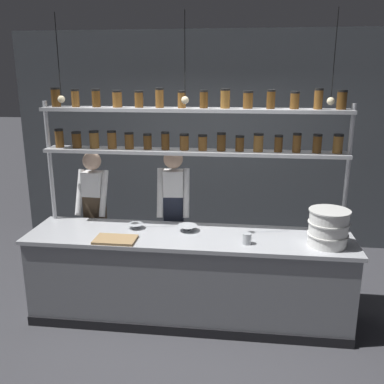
# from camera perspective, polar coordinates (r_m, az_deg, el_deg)

# --- Properties ---
(ground_plane) EXTENTS (40.00, 40.00, 0.00)m
(ground_plane) POSITION_cam_1_polar(r_m,az_deg,el_deg) (4.73, -0.41, -16.19)
(ground_plane) COLOR #3D3D42
(back_wall) EXTENTS (5.67, 0.12, 3.07)m
(back_wall) POSITION_cam_1_polar(r_m,az_deg,el_deg) (6.30, 2.19, 6.86)
(back_wall) COLOR #4C5156
(back_wall) RESTS_ON ground_plane
(prep_counter) EXTENTS (3.27, 0.76, 0.92)m
(prep_counter) POSITION_cam_1_polar(r_m,az_deg,el_deg) (4.50, -0.43, -11.22)
(prep_counter) COLOR gray
(prep_counter) RESTS_ON ground_plane
(spice_shelf_unit) EXTENTS (3.16, 0.28, 2.35)m
(spice_shelf_unit) POSITION_cam_1_polar(r_m,az_deg,el_deg) (4.39, 0.04, 7.77)
(spice_shelf_unit) COLOR #B7BABF
(spice_shelf_unit) RESTS_ON ground_plane
(chef_left) EXTENTS (0.37, 0.30, 1.64)m
(chef_left) POSITION_cam_1_polar(r_m,az_deg,el_deg) (5.10, -12.83, -2.51)
(chef_left) COLOR black
(chef_left) RESTS_ON ground_plane
(chef_center) EXTENTS (0.38, 0.31, 1.69)m
(chef_center) POSITION_cam_1_polar(r_m,az_deg,el_deg) (4.84, -2.45, -2.65)
(chef_center) COLOR black
(chef_center) RESTS_ON ground_plane
(container_stack) EXTENTS (0.38, 0.38, 0.35)m
(container_stack) POSITION_cam_1_polar(r_m,az_deg,el_deg) (4.20, 17.72, -4.55)
(container_stack) COLOR white
(container_stack) RESTS_ON prep_counter
(cutting_board) EXTENTS (0.40, 0.26, 0.02)m
(cutting_board) POSITION_cam_1_polar(r_m,az_deg,el_deg) (4.23, -10.19, -6.26)
(cutting_board) COLOR #A88456
(cutting_board) RESTS_ON prep_counter
(prep_bowl_near_left) EXTENTS (0.21, 0.21, 0.06)m
(prep_bowl_near_left) POSITION_cam_1_polar(r_m,az_deg,el_deg) (4.42, -0.63, -4.84)
(prep_bowl_near_left) COLOR #B2B7BC
(prep_bowl_near_left) RESTS_ON prep_counter
(prep_bowl_center_front) EXTENTS (0.17, 0.17, 0.05)m
(prep_bowl_center_front) POSITION_cam_1_polar(r_m,az_deg,el_deg) (4.53, -7.55, -4.53)
(prep_bowl_center_front) COLOR #B2B7BC
(prep_bowl_center_front) RESTS_ON prep_counter
(serving_cup_front) EXTENTS (0.09, 0.09, 0.11)m
(serving_cup_front) POSITION_cam_1_polar(r_m,az_deg,el_deg) (4.11, 7.33, -6.18)
(serving_cup_front) COLOR #B2B7BC
(serving_cup_front) RESTS_ON prep_counter
(pendant_light_row) EXTENTS (2.57, 0.07, 0.81)m
(pendant_light_row) POSITION_cam_1_polar(r_m,az_deg,el_deg) (4.02, -0.40, 12.85)
(pendant_light_row) COLOR black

